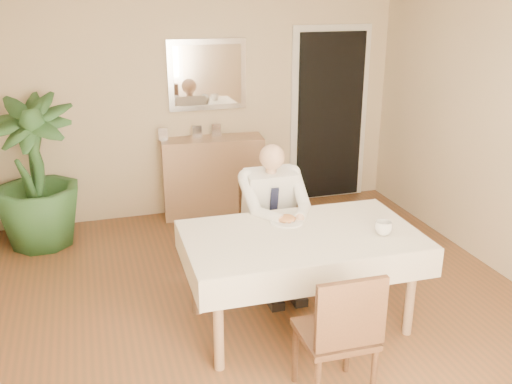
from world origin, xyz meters
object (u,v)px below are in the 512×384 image
object	(u,v)px
chair_far	(265,223)
chair_near	(341,331)
dining_table	(301,244)
coffee_mug	(383,228)
sideboard	(213,177)
seated_man	(275,212)
potted_palm	(34,173)

from	to	relation	value
chair_far	chair_near	distance (m)	1.79
dining_table	coffee_mug	distance (m)	0.61
coffee_mug	sideboard	distance (m)	2.70
sideboard	seated_man	bearing A→B (deg)	-80.32
chair_far	chair_near	world-z (taller)	chair_near
chair_near	sideboard	world-z (taller)	chair_near
dining_table	seated_man	xyz separation A→B (m)	(-0.00, 0.59, 0.02)
sideboard	potted_palm	bearing A→B (deg)	-164.96
sideboard	chair_far	bearing A→B (deg)	-79.60
seated_man	potted_palm	distance (m)	2.47
chair_far	seated_man	world-z (taller)	seated_man
coffee_mug	potted_palm	bearing A→B (deg)	137.72
chair_far	potted_palm	world-z (taller)	potted_palm
chair_near	coffee_mug	xyz separation A→B (m)	(0.65, 0.72, 0.29)
chair_far	potted_palm	distance (m)	2.32
sideboard	potted_palm	xyz separation A→B (m)	(-1.83, -0.30, 0.30)
seated_man	sideboard	size ratio (longest dim) A/B	1.12
dining_table	chair_far	xyz separation A→B (m)	(-0.00, 0.88, -0.19)
seated_man	chair_far	bearing A→B (deg)	90.00
dining_table	seated_man	size ratio (longest dim) A/B	1.39
seated_man	coffee_mug	distance (m)	0.97
sideboard	dining_table	bearing A→B (deg)	-81.28
chair_far	potted_palm	size ratio (longest dim) A/B	0.58
dining_table	coffee_mug	xyz separation A→B (m)	(0.56, -0.19, 0.13)
coffee_mug	potted_palm	size ratio (longest dim) A/B	0.08
dining_table	sideboard	distance (m)	2.41
coffee_mug	sideboard	size ratio (longest dim) A/B	0.11
seated_man	sideboard	world-z (taller)	seated_man
chair_far	coffee_mug	size ratio (longest dim) A/B	6.87
dining_table	potted_palm	distance (m)	2.87
chair_near	sideboard	xyz separation A→B (m)	(-0.03, 3.30, -0.07)
dining_table	chair_far	bearing A→B (deg)	90.98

